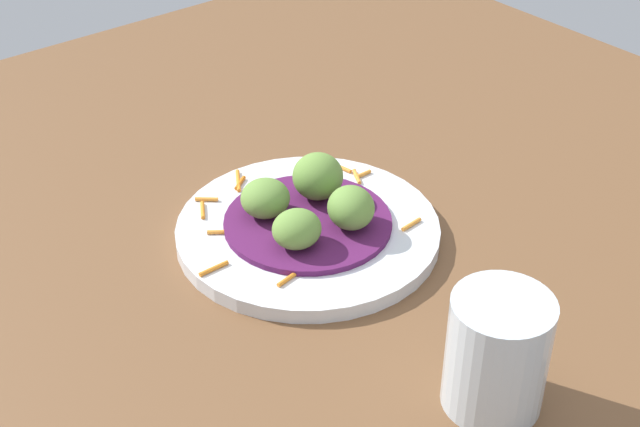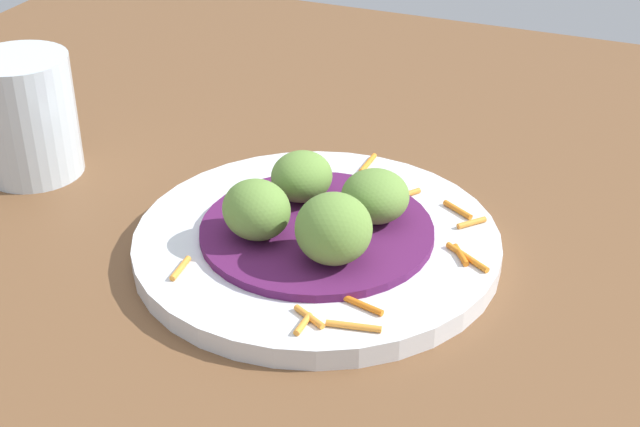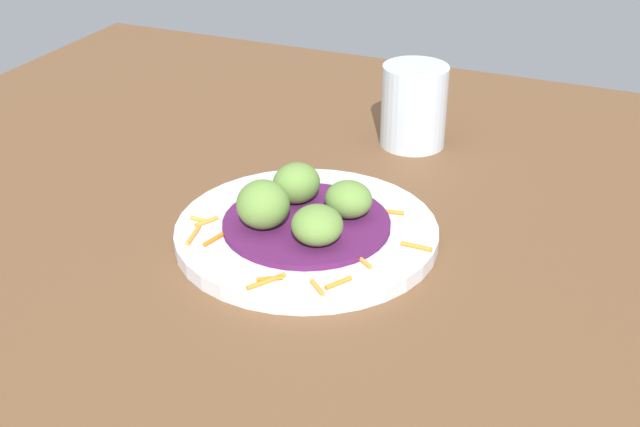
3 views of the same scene
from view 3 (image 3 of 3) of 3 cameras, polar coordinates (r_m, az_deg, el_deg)
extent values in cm
cube|color=brown|center=(81.86, -4.12, -2.19)|extent=(110.00, 110.00, 2.00)
cylinder|color=silver|center=(80.38, -0.91, -1.31)|extent=(24.98, 24.98, 1.46)
cylinder|color=#51194C|center=(79.87, -0.91, -0.67)|extent=(15.89, 15.89, 0.60)
cylinder|color=orange|center=(78.27, -7.05, -1.66)|extent=(3.05, 1.11, 0.40)
cylinder|color=orange|center=(71.74, -3.64, -4.57)|extent=(3.37, 2.34, 0.40)
cylinder|color=orange|center=(81.51, -8.10, -0.41)|extent=(0.43, 1.92, 0.40)
cylinder|color=orange|center=(71.42, 1.25, -4.68)|extent=(2.45, 1.71, 0.40)
cylinder|color=orange|center=(82.37, 4.66, 0.13)|extent=(0.90, 3.00, 0.40)
cylinder|color=orange|center=(79.02, -8.53, -1.45)|extent=(3.29, 1.03, 0.40)
cylinder|color=orange|center=(76.92, 6.50, -2.21)|extent=(0.43, 2.93, 0.40)
cylinder|color=orange|center=(74.22, 3.04, -3.30)|extent=(1.45, 1.77, 0.40)
cylinder|color=orange|center=(70.80, -0.18, -5.00)|extent=(1.78, 1.95, 0.40)
cylinder|color=orange|center=(81.10, -7.65, -0.54)|extent=(2.37, 1.49, 0.40)
cylinder|color=orange|center=(72.05, -3.41, -4.40)|extent=(1.58, 2.07, 0.40)
cylinder|color=orange|center=(87.80, -3.65, 2.09)|extent=(0.61, 2.47, 0.40)
ellipsoid|color=olive|center=(77.90, -3.85, 0.61)|extent=(6.80, 6.82, 4.56)
ellipsoid|color=olive|center=(75.39, -0.19, -0.78)|extent=(4.99, 5.02, 3.55)
ellipsoid|color=olive|center=(79.83, 1.94, 0.96)|extent=(4.66, 4.89, 3.48)
ellipsoid|color=olive|center=(82.32, -1.59, 2.07)|extent=(6.28, 6.13, 3.94)
cylinder|color=silver|center=(99.29, 6.34, 7.21)|extent=(7.61, 7.61, 9.59)
camera|label=1|loc=(1.20, 35.18, 29.12)|focal=51.04mm
camera|label=2|loc=(0.89, -40.28, 18.44)|focal=51.94mm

